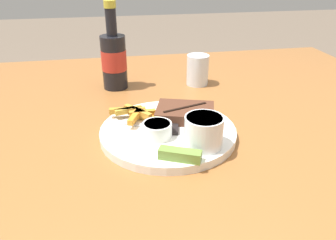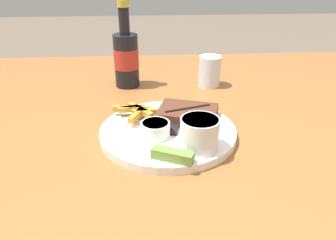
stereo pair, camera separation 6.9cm
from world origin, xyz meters
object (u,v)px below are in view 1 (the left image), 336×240
at_px(coleslaw_cup, 204,130).
at_px(steak_portion, 185,113).
at_px(fork_utensil, 134,124).
at_px(knife_utensil, 175,120).
at_px(dinner_plate, 168,132).
at_px(pickle_spear, 182,155).
at_px(drinking_glass, 198,70).
at_px(dipping_sauce_cup, 157,129).
at_px(beer_bottle, 114,59).

bearing_deg(coleslaw_cup, steak_portion, 93.27).
bearing_deg(fork_utensil, coleslaw_cup, -19.63).
bearing_deg(coleslaw_cup, knife_utensil, 106.75).
distance_m(dinner_plate, steak_portion, 0.07).
bearing_deg(pickle_spear, steak_portion, 75.42).
bearing_deg(knife_utensil, coleslaw_cup, -151.98).
relative_size(steak_portion, drinking_glass, 1.69).
relative_size(dipping_sauce_cup, knife_utensil, 0.36).
relative_size(dinner_plate, steak_portion, 1.94).
bearing_deg(coleslaw_cup, fork_utensil, 138.85).
bearing_deg(pickle_spear, coleslaw_cup, 37.91).
distance_m(dinner_plate, coleslaw_cup, 0.11).
bearing_deg(knife_utensil, dipping_sauce_cup, 153.11).
bearing_deg(drinking_glass, beer_bottle, 176.05).
bearing_deg(pickle_spear, fork_utensil, 116.99).
distance_m(dinner_plate, pickle_spear, 0.12).
xyz_separation_m(fork_utensil, drinking_glass, (0.21, 0.26, 0.02)).
bearing_deg(beer_bottle, pickle_spear, -76.33).
height_order(dinner_plate, fork_utensil, fork_utensil).
height_order(dinner_plate, dipping_sauce_cup, dipping_sauce_cup).
bearing_deg(dinner_plate, fork_utensil, 158.47).
relative_size(fork_utensil, drinking_glass, 1.45).
xyz_separation_m(dipping_sauce_cup, beer_bottle, (-0.07, 0.34, 0.05)).
height_order(knife_utensil, beer_bottle, beer_bottle).
xyz_separation_m(beer_bottle, drinking_glass, (0.24, -0.02, -0.04)).
bearing_deg(knife_utensil, steak_portion, -52.81).
height_order(pickle_spear, fork_utensil, pickle_spear).
height_order(steak_portion, beer_bottle, beer_bottle).
bearing_deg(fork_utensil, drinking_glass, 72.62).
xyz_separation_m(dinner_plate, knife_utensil, (0.02, 0.03, 0.01)).
height_order(coleslaw_cup, fork_utensil, coleslaw_cup).
relative_size(dipping_sauce_cup, fork_utensil, 0.47).
relative_size(pickle_spear, knife_utensil, 0.48).
bearing_deg(beer_bottle, knife_utensil, -66.56).
distance_m(dinner_plate, fork_utensil, 0.08).
bearing_deg(drinking_glass, fork_utensil, -128.91).
xyz_separation_m(dipping_sauce_cup, drinking_glass, (0.17, 0.32, 0.01)).
bearing_deg(fork_utensil, beer_bottle, 117.37).
xyz_separation_m(coleslaw_cup, drinking_glass, (0.09, 0.37, -0.01)).
relative_size(dipping_sauce_cup, pickle_spear, 0.75).
xyz_separation_m(knife_utensil, drinking_glass, (0.12, 0.26, 0.02)).
xyz_separation_m(steak_portion, knife_utensil, (-0.03, -0.01, -0.01)).
bearing_deg(beer_bottle, drinking_glass, -3.95).
bearing_deg(fork_utensil, dinner_plate, -0.00).
bearing_deg(pickle_spear, dipping_sauce_cup, 109.89).
xyz_separation_m(coleslaw_cup, pickle_spear, (-0.05, -0.04, -0.02)).
bearing_deg(beer_bottle, steak_portion, -60.95).
xyz_separation_m(dipping_sauce_cup, knife_utensil, (0.05, 0.06, -0.01)).
bearing_deg(beer_bottle, dipping_sauce_cup, -78.03).
distance_m(pickle_spear, fork_utensil, 0.17).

